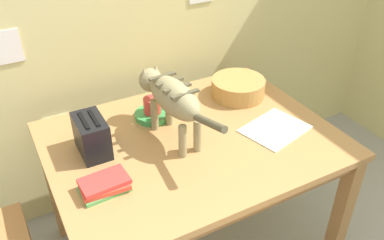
{
  "coord_description": "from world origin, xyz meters",
  "views": [
    {
      "loc": [
        -0.69,
        -0.17,
        1.88
      ],
      "look_at": [
        0.04,
        1.2,
        0.86
      ],
      "focal_mm": 38.15,
      "sensor_mm": 36.0,
      "label": 1
    }
  ],
  "objects_px": {
    "saucer_bowl": "(153,115)",
    "magazine": "(275,129)",
    "cat": "(171,97)",
    "dining_table": "(192,152)",
    "toaster": "(92,136)",
    "coffee_mug": "(153,105)",
    "book_stack": "(104,185)",
    "wicker_basket": "(238,87)"
  },
  "relations": [
    {
      "from": "saucer_bowl",
      "to": "coffee_mug",
      "type": "height_order",
      "value": "coffee_mug"
    },
    {
      "from": "dining_table",
      "to": "cat",
      "type": "bearing_deg",
      "value": 141.89
    },
    {
      "from": "wicker_basket",
      "to": "magazine",
      "type": "bearing_deg",
      "value": -93.64
    },
    {
      "from": "magazine",
      "to": "dining_table",
      "type": "bearing_deg",
      "value": 146.52
    },
    {
      "from": "coffee_mug",
      "to": "wicker_basket",
      "type": "height_order",
      "value": "coffee_mug"
    },
    {
      "from": "book_stack",
      "to": "toaster",
      "type": "relative_size",
      "value": 0.99
    },
    {
      "from": "magazine",
      "to": "wicker_basket",
      "type": "bearing_deg",
      "value": 71.31
    },
    {
      "from": "magazine",
      "to": "book_stack",
      "type": "xyz_separation_m",
      "value": [
        -0.86,
        -0.02,
        0.02
      ]
    },
    {
      "from": "saucer_bowl",
      "to": "magazine",
      "type": "relative_size",
      "value": 0.6
    },
    {
      "from": "book_stack",
      "to": "saucer_bowl",
      "type": "bearing_deg",
      "value": 46.22
    },
    {
      "from": "wicker_basket",
      "to": "cat",
      "type": "bearing_deg",
      "value": -160.31
    },
    {
      "from": "dining_table",
      "to": "saucer_bowl",
      "type": "xyz_separation_m",
      "value": [
        -0.09,
        0.25,
        0.1
      ]
    },
    {
      "from": "dining_table",
      "to": "toaster",
      "type": "xyz_separation_m",
      "value": [
        -0.43,
        0.12,
        0.17
      ]
    },
    {
      "from": "dining_table",
      "to": "magazine",
      "type": "relative_size",
      "value": 4.4
    },
    {
      "from": "magazine",
      "to": "toaster",
      "type": "bearing_deg",
      "value": 148.4
    },
    {
      "from": "cat",
      "to": "book_stack",
      "type": "height_order",
      "value": "cat"
    },
    {
      "from": "saucer_bowl",
      "to": "toaster",
      "type": "bearing_deg",
      "value": -158.8
    },
    {
      "from": "dining_table",
      "to": "toaster",
      "type": "distance_m",
      "value": 0.48
    },
    {
      "from": "magazine",
      "to": "wicker_basket",
      "type": "height_order",
      "value": "wicker_basket"
    },
    {
      "from": "cat",
      "to": "toaster",
      "type": "relative_size",
      "value": 3.22
    },
    {
      "from": "saucer_bowl",
      "to": "wicker_basket",
      "type": "height_order",
      "value": "wicker_basket"
    },
    {
      "from": "cat",
      "to": "toaster",
      "type": "distance_m",
      "value": 0.39
    },
    {
      "from": "toaster",
      "to": "cat",
      "type": "bearing_deg",
      "value": -8.98
    },
    {
      "from": "saucer_bowl",
      "to": "coffee_mug",
      "type": "distance_m",
      "value": 0.06
    },
    {
      "from": "book_stack",
      "to": "cat",
      "type": "bearing_deg",
      "value": 27.48
    },
    {
      "from": "cat",
      "to": "saucer_bowl",
      "type": "relative_size",
      "value": 3.57
    },
    {
      "from": "dining_table",
      "to": "saucer_bowl",
      "type": "relative_size",
      "value": 7.32
    },
    {
      "from": "cat",
      "to": "coffee_mug",
      "type": "xyz_separation_m",
      "value": [
        -0.01,
        0.19,
        -0.14
      ]
    },
    {
      "from": "cat",
      "to": "magazine",
      "type": "relative_size",
      "value": 2.15
    },
    {
      "from": "dining_table",
      "to": "wicker_basket",
      "type": "bearing_deg",
      "value": 29.48
    },
    {
      "from": "book_stack",
      "to": "wicker_basket",
      "type": "xyz_separation_m",
      "value": [
        0.88,
        0.38,
        0.03
      ]
    },
    {
      "from": "magazine",
      "to": "saucer_bowl",
      "type": "bearing_deg",
      "value": 126.55
    },
    {
      "from": "wicker_basket",
      "to": "coffee_mug",
      "type": "bearing_deg",
      "value": 177.95
    },
    {
      "from": "coffee_mug",
      "to": "book_stack",
      "type": "relative_size",
      "value": 0.64
    },
    {
      "from": "magazine",
      "to": "toaster",
      "type": "xyz_separation_m",
      "value": [
        -0.82,
        0.24,
        0.08
      ]
    },
    {
      "from": "toaster",
      "to": "coffee_mug",
      "type": "bearing_deg",
      "value": 21.01
    },
    {
      "from": "coffee_mug",
      "to": "toaster",
      "type": "relative_size",
      "value": 0.63
    },
    {
      "from": "dining_table",
      "to": "cat",
      "type": "xyz_separation_m",
      "value": [
        -0.07,
        0.06,
        0.3
      ]
    },
    {
      "from": "cat",
      "to": "wicker_basket",
      "type": "relative_size",
      "value": 2.22
    },
    {
      "from": "cat",
      "to": "coffee_mug",
      "type": "distance_m",
      "value": 0.24
    },
    {
      "from": "book_stack",
      "to": "magazine",
      "type": "bearing_deg",
      "value": 1.28
    },
    {
      "from": "toaster",
      "to": "magazine",
      "type": "bearing_deg",
      "value": -16.55
    }
  ]
}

